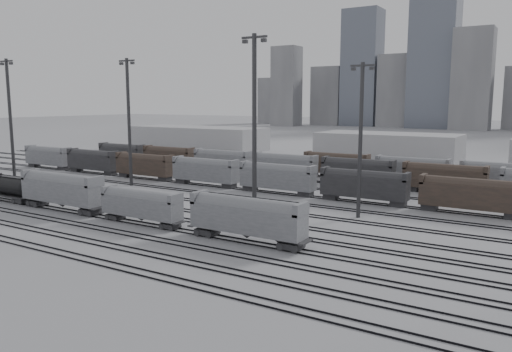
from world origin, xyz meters
The scene contains 17 objects.
ground centered at (0.00, 0.00, 0.00)m, with size 900.00×900.00×0.00m, color #B2B3B7.
tracks centered at (0.00, 17.50, 0.08)m, with size 220.00×71.50×0.16m.
tank_car_b centered at (-30.79, 1.00, 2.60)m, with size 18.15×3.03×4.49m.
hopper_car_a centered at (-13.89, 1.00, 3.59)m, with size 16.26×3.23×5.81m.
hopper_car_b centered at (3.32, 1.00, 2.95)m, with size 13.35×2.65×4.78m.
hopper_car_c centered at (21.04, 1.00, 3.40)m, with size 15.41×3.06×5.51m.
light_mast_a centered at (-46.46, 13.79, 13.80)m, with size 4.16×0.67×26.02m.
light_mast_b centered at (-21.97, 23.86, 13.67)m, with size 4.12×0.66×25.77m.
light_mast_c centered at (13.15, 15.51, 14.43)m, with size 4.35×0.70×27.20m.
light_mast_d centered at (28.08, 20.96, 12.09)m, with size 3.65×0.58×22.79m.
bg_string_near centered at (8.00, 32.00, 2.80)m, with size 151.00×3.00×5.60m.
bg_string_mid centered at (18.00, 48.00, 2.80)m, with size 151.00×3.00×5.60m.
bg_string_far centered at (35.50, 56.00, 2.80)m, with size 66.00×3.00×5.60m.
warehouse_left centered at (-60.00, 95.00, 4.00)m, with size 50.00×18.00×8.00m, color #B1B0B3.
warehouse_mid centered at (10.00, 95.00, 4.00)m, with size 40.00×18.00×8.00m, color #B1B0B3.
skyline centered at (10.84, 280.00, 34.73)m, with size 316.00×22.40×95.00m.
crane_left centered at (-28.74, 305.00, 57.39)m, with size 42.00×1.80×100.00m.
Camera 1 is at (53.23, -49.27, 17.25)m, focal length 35.00 mm.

